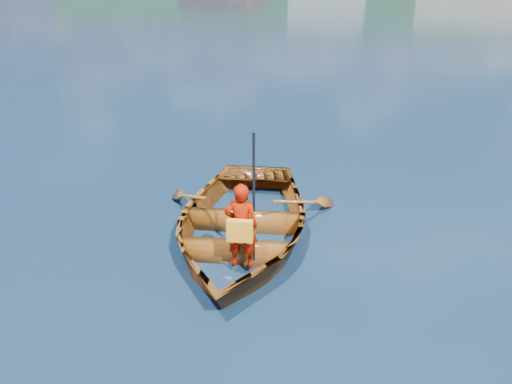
% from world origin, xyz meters
% --- Properties ---
extents(ground, '(600.00, 600.00, 0.00)m').
position_xyz_m(ground, '(0.00, 0.00, 0.00)').
color(ground, '#172D46').
rests_on(ground, ground).
extents(rowboat, '(4.11, 4.86, 0.86)m').
position_xyz_m(rowboat, '(1.24, -0.71, 0.28)').
color(rowboat, brown).
rests_on(rowboat, ground).
extents(child_paddler, '(0.51, 0.43, 1.84)m').
position_xyz_m(child_paddler, '(1.67, -1.51, 0.70)').
color(child_paddler, '#A51401').
rests_on(child_paddler, ground).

